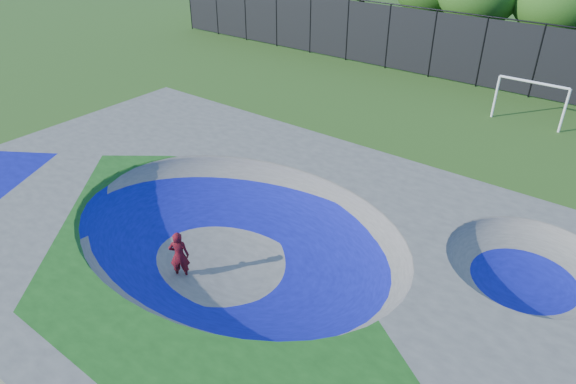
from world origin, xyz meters
name	(u,v)px	position (x,y,z in m)	size (l,w,h in m)	color
ground	(237,264)	(0.00, 0.00, 0.00)	(120.00, 120.00, 0.00)	#2A5116
skate_deck	(235,245)	(0.00, 0.00, 0.75)	(22.00, 14.00, 1.50)	gray
skater	(179,255)	(-0.89, -1.44, 0.81)	(0.59, 0.39, 1.61)	#AF0E1C
skateboard	(182,276)	(-0.89, -1.44, 0.03)	(0.78, 0.22, 0.05)	black
soccer_goal	(531,95)	(3.91, 16.87, 1.53)	(3.33, 0.12, 2.20)	white
fence	(482,51)	(0.00, 21.00, 2.10)	(48.09, 0.09, 4.04)	black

